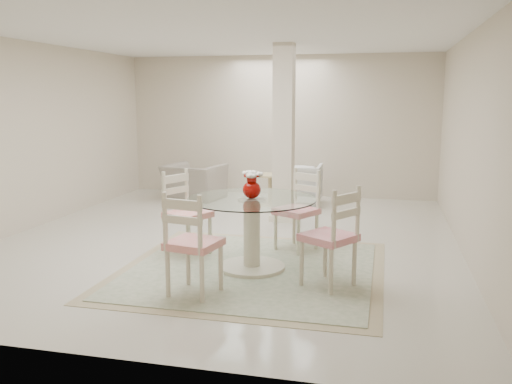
% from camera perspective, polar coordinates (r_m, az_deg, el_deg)
% --- Properties ---
extents(ground, '(7.00, 7.00, 0.00)m').
position_cam_1_polar(ground, '(7.42, -2.83, -4.94)').
color(ground, beige).
rests_on(ground, ground).
extents(room_shell, '(6.02, 7.02, 2.71)m').
position_cam_1_polar(room_shell, '(7.17, -2.96, 9.54)').
color(room_shell, beige).
rests_on(room_shell, ground).
extents(column, '(0.30, 0.30, 2.70)m').
position_cam_1_polar(column, '(8.34, 2.93, 6.12)').
color(column, beige).
rests_on(column, ground).
extents(area_rug, '(2.88, 2.88, 0.02)m').
position_cam_1_polar(area_rug, '(6.12, -0.44, -8.11)').
color(area_rug, tan).
rests_on(area_rug, ground).
extents(dining_table, '(1.41, 1.41, 0.81)m').
position_cam_1_polar(dining_table, '(6.01, -0.45, -4.42)').
color(dining_table, beige).
rests_on(dining_table, ground).
extents(red_vase, '(0.23, 0.22, 0.31)m').
position_cam_1_polar(red_vase, '(5.90, -0.44, 0.78)').
color(red_vase, '#9D0904').
rests_on(red_vase, dining_table).
extents(dining_chair_east, '(0.64, 0.64, 1.15)m').
position_cam_1_polar(dining_chair_east, '(5.43, 8.28, -3.99)').
color(dining_chair_east, beige).
rests_on(dining_chair_east, ground).
extents(dining_chair_north, '(0.61, 0.61, 1.12)m').
position_cam_1_polar(dining_chair_north, '(6.80, 4.66, -1.25)').
color(dining_chair_north, beige).
rests_on(dining_chair_north, ground).
extents(dining_chair_west, '(0.61, 0.61, 1.14)m').
position_cam_1_polar(dining_chair_west, '(6.61, -7.65, -1.55)').
color(dining_chair_west, beige).
rests_on(dining_chair_west, ground).
extents(dining_chair_south, '(0.53, 0.53, 1.14)m').
position_cam_1_polar(dining_chair_south, '(5.18, -6.96, -4.69)').
color(dining_chair_south, beige).
rests_on(dining_chair_south, ground).
extents(recliner_taupe, '(1.17, 1.07, 0.66)m').
position_cam_1_polar(recliner_taupe, '(10.24, -6.53, 1.05)').
color(recliner_taupe, gray).
rests_on(recliner_taupe, ground).
extents(armchair_white, '(0.81, 0.84, 0.74)m').
position_cam_1_polar(armchair_white, '(9.74, 4.52, 0.86)').
color(armchair_white, silver).
rests_on(armchair_white, ground).
extents(side_table, '(0.53, 0.53, 0.55)m').
position_cam_1_polar(side_table, '(9.67, 1.49, 0.13)').
color(side_table, '#DAC086').
rests_on(side_table, ground).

